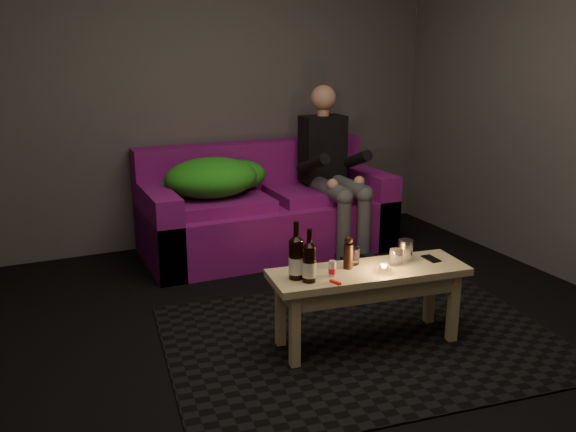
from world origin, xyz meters
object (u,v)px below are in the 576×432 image
person (332,166)px  steel_cup (405,250)px  coffee_table (368,283)px  beer_bottle_a (296,258)px  beer_bottle_b (309,262)px  sofa (265,213)px

person → steel_cup: 1.61m
coffee_table → beer_bottle_a: beer_bottle_a is taller
beer_bottle_a → person: bearing=56.3°
person → coffee_table: 1.76m
person → beer_bottle_b: bearing=-121.5°
person → coffee_table: bearing=-111.2°
beer_bottle_a → steel_cup: 0.70m
sofa → person: 0.66m
beer_bottle_a → sofa: bearing=73.0°
beer_bottle_a → beer_bottle_b: bearing=-56.3°
person → beer_bottle_b: person is taller
beer_bottle_b → beer_bottle_a: bearing=123.7°
sofa → steel_cup: size_ratio=17.07×
sofa → beer_bottle_b: bearing=-105.1°
coffee_table → steel_cup: bearing=10.6°
person → steel_cup: (-0.36, -1.56, -0.17)m
coffee_table → sofa: bearing=86.6°
beer_bottle_b → sofa: bearing=74.9°
beer_bottle_b → person: bearing=58.5°
sofa → steel_cup: 1.74m
sofa → steel_cup: sofa is taller
steel_cup → beer_bottle_a: bearing=-179.0°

